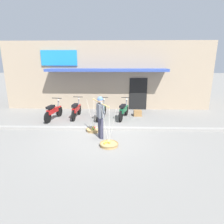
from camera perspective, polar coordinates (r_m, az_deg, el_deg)
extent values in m
plane|color=gray|center=(7.91, -2.82, -7.07)|extent=(90.00, 90.00, 0.00)
cube|color=gray|center=(8.55, -2.47, -4.99)|extent=(20.00, 0.24, 0.10)
cylinder|color=#38384C|center=(7.60, -3.73, -4.57)|extent=(0.15, 0.15, 0.86)
cylinder|color=#38384C|center=(7.44, -3.24, -5.00)|extent=(0.15, 0.15, 0.86)
cube|color=slate|center=(7.31, -3.58, 0.39)|extent=(0.33, 0.39, 0.54)
sphere|color=tan|center=(7.22, -3.63, 3.50)|extent=(0.21, 0.21, 0.21)
sphere|color=#4C70B2|center=(7.21, -3.63, 3.89)|extent=(0.22, 0.22, 0.22)
cylinder|color=slate|center=(7.49, -4.25, 2.07)|extent=(0.23, 0.34, 0.43)
cylinder|color=slate|center=(7.05, -2.90, 1.27)|extent=(0.23, 0.34, 0.43)
cylinder|color=tan|center=(7.24, -3.62, 2.84)|extent=(0.78, 1.53, 0.04)
cylinder|color=tan|center=(8.40, -5.52, -5.46)|extent=(0.64, 0.64, 0.09)
torus|color=olive|center=(8.38, -5.53, -5.14)|extent=(0.69, 0.69, 0.05)
sphere|color=#71AF43|center=(8.25, -5.64, -5.19)|extent=(0.09, 0.09, 0.09)
sphere|color=gold|center=(8.43, -5.84, -4.76)|extent=(0.08, 0.08, 0.08)
sphere|color=red|center=(8.49, -5.32, -4.62)|extent=(0.08, 0.08, 0.08)
sphere|color=red|center=(8.43, -5.37, -4.70)|extent=(0.09, 0.09, 0.09)
cylinder|color=silver|center=(8.31, -5.52, -0.42)|extent=(0.01, 0.31, 1.36)
cylinder|color=silver|center=(8.12, -6.60, -0.82)|extent=(0.27, 0.16, 1.36)
cylinder|color=silver|center=(8.09, -4.81, -0.84)|extent=(0.27, 0.16, 1.36)
cylinder|color=tan|center=(6.94, -0.91, -9.94)|extent=(0.64, 0.64, 0.09)
torus|color=olive|center=(6.92, -0.91, -9.56)|extent=(0.69, 0.69, 0.05)
sphere|color=yellow|center=(6.96, -1.74, -9.09)|extent=(0.08, 0.08, 0.08)
sphere|color=gold|center=(6.92, -0.83, -9.20)|extent=(0.09, 0.09, 0.09)
sphere|color=gold|center=(6.87, -2.29, -9.46)|extent=(0.08, 0.08, 0.08)
cylinder|color=silver|center=(6.81, -0.88, -3.87)|extent=(0.01, 0.31, 1.36)
cylinder|color=silver|center=(6.61, -2.07, -4.48)|extent=(0.27, 0.16, 1.36)
cylinder|color=silver|center=(6.60, 0.15, -4.51)|extent=(0.27, 0.16, 1.36)
cylinder|color=black|center=(10.90, -15.69, 0.21)|extent=(0.18, 0.58, 0.58)
cylinder|color=black|center=(9.86, -18.97, -1.60)|extent=(0.18, 0.58, 0.58)
cube|color=red|center=(10.84, -15.79, 1.54)|extent=(0.19, 0.30, 0.06)
cube|color=red|center=(10.24, -17.61, 0.39)|extent=(0.36, 0.92, 0.24)
cube|color=black|center=(10.03, -18.22, 1.46)|extent=(0.32, 0.59, 0.12)
cylinder|color=slate|center=(10.73, -16.08, 2.09)|extent=(0.11, 0.30, 0.76)
cylinder|color=black|center=(10.58, -16.44, 4.05)|extent=(0.54, 0.13, 0.04)
sphere|color=silver|center=(10.74, -15.98, 3.48)|extent=(0.11, 0.11, 0.11)
cylinder|color=black|center=(11.03, -9.91, 0.73)|extent=(0.10, 0.58, 0.58)
cylinder|color=black|center=(9.88, -11.61, -1.05)|extent=(0.10, 0.58, 0.58)
cube|color=red|center=(10.97, -9.97, 2.05)|extent=(0.15, 0.29, 0.06)
cube|color=red|center=(10.31, -10.91, 0.93)|extent=(0.24, 0.91, 0.24)
cube|color=black|center=(10.08, -11.24, 2.00)|extent=(0.24, 0.57, 0.12)
cylinder|color=slate|center=(10.85, -10.13, 2.60)|extent=(0.07, 0.30, 0.76)
cylinder|color=black|center=(10.70, -10.33, 4.54)|extent=(0.54, 0.06, 0.04)
sphere|color=silver|center=(10.88, -10.09, 3.97)|extent=(0.11, 0.11, 0.11)
cylinder|color=black|center=(10.72, -2.40, 0.53)|extent=(0.18, 0.58, 0.58)
cylinder|color=black|center=(9.57, -4.23, -1.30)|extent=(0.18, 0.58, 0.58)
cube|color=#19663D|center=(10.66, -2.41, 1.88)|extent=(0.19, 0.30, 0.06)
cube|color=#19663D|center=(9.99, -3.43, 0.73)|extent=(0.36, 0.92, 0.24)
cube|color=black|center=(9.77, -3.73, 1.84)|extent=(0.32, 0.59, 0.12)
cylinder|color=slate|center=(10.54, -2.55, 2.45)|extent=(0.11, 0.30, 0.76)
cylinder|color=black|center=(10.38, -2.69, 4.45)|extent=(0.54, 0.13, 0.04)
sphere|color=silver|center=(10.56, -2.46, 3.86)|extent=(0.11, 0.11, 0.11)
cylinder|color=black|center=(10.71, 4.42, 0.48)|extent=(0.24, 0.58, 0.58)
cylinder|color=black|center=(9.55, 2.68, -1.30)|extent=(0.24, 0.58, 0.58)
cube|color=#19663D|center=(10.65, 4.45, 1.84)|extent=(0.21, 0.31, 0.06)
cube|color=#19663D|center=(9.98, 3.48, 0.71)|extent=(0.44, 0.92, 0.24)
cube|color=black|center=(9.75, 3.24, 1.83)|extent=(0.37, 0.60, 0.12)
cylinder|color=slate|center=(10.53, 4.34, 2.40)|extent=(0.14, 0.30, 0.76)
cylinder|color=black|center=(10.37, 4.28, 4.41)|extent=(0.53, 0.18, 0.04)
sphere|color=silver|center=(10.55, 4.47, 3.82)|extent=(0.11, 0.11, 0.11)
cube|color=tan|center=(14.34, -0.93, 11.55)|extent=(13.00, 5.00, 4.20)
cube|color=#334CA3|center=(11.33, -1.64, 12.63)|extent=(7.15, 1.00, 0.16)
cube|color=#1E84D1|center=(12.28, -15.83, 15.55)|extent=(2.20, 0.08, 0.90)
cube|color=black|center=(12.01, 7.91, 5.44)|extent=(1.10, 0.06, 2.00)
cube|color=olive|center=(10.73, 7.80, -0.32)|extent=(0.44, 0.36, 0.32)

